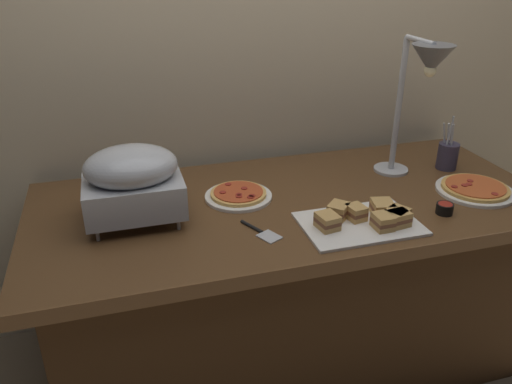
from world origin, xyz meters
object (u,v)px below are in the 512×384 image
(pizza_plate_front, at_px, (238,195))
(utensil_holder, at_px, (448,155))
(sandwich_platter, at_px, (365,219))
(serving_spatula, at_px, (261,232))
(sauce_cup_near, at_px, (445,208))
(chafing_dish, at_px, (132,180))
(heat_lamp, at_px, (424,75))
(pizza_plate_center, at_px, (475,189))

(pizza_plate_front, xyz_separation_m, utensil_holder, (0.91, 0.03, 0.05))
(sandwich_platter, xyz_separation_m, serving_spatula, (-0.35, 0.05, -0.02))
(sauce_cup_near, distance_m, serving_spatula, 0.66)
(sauce_cup_near, xyz_separation_m, serving_spatula, (-0.66, 0.05, -0.02))
(pizza_plate_front, bearing_deg, chafing_dish, -169.58)
(pizza_plate_front, bearing_deg, heat_lamp, -5.68)
(pizza_plate_center, bearing_deg, sandwich_platter, -167.70)
(heat_lamp, relative_size, utensil_holder, 2.44)
(chafing_dish, distance_m, utensil_holder, 1.29)
(heat_lamp, height_order, pizza_plate_center, heat_lamp)
(chafing_dish, bearing_deg, sauce_cup_near, -13.57)
(pizza_plate_center, distance_m, serving_spatula, 0.87)
(heat_lamp, distance_m, sandwich_platter, 0.57)
(sauce_cup_near, relative_size, utensil_holder, 0.26)
(pizza_plate_center, bearing_deg, serving_spatula, -175.66)
(heat_lamp, height_order, sandwich_platter, heat_lamp)
(chafing_dish, height_order, sauce_cup_near, chafing_dish)
(sandwich_platter, bearing_deg, pizza_plate_front, 138.62)
(heat_lamp, bearing_deg, utensil_holder, 22.47)
(pizza_plate_center, distance_m, sauce_cup_near, 0.25)
(pizza_plate_center, bearing_deg, utensil_holder, 81.68)
(serving_spatula, bearing_deg, pizza_plate_center, 4.34)
(sandwich_platter, bearing_deg, heat_lamp, 38.04)
(chafing_dish, distance_m, pizza_plate_front, 0.41)
(heat_lamp, bearing_deg, pizza_plate_front, 174.32)
(pizza_plate_front, bearing_deg, sauce_cup_near, -25.79)
(utensil_holder, bearing_deg, sauce_cup_near, -125.47)
(sandwich_platter, bearing_deg, serving_spatula, 172.38)
(heat_lamp, relative_size, sandwich_platter, 1.41)
(sandwich_platter, relative_size, utensil_holder, 1.73)
(serving_spatula, bearing_deg, heat_lamp, 16.73)
(heat_lamp, xyz_separation_m, sauce_cup_near, (-0.01, -0.25, -0.41))
(sauce_cup_near, bearing_deg, pizza_plate_center, 28.63)
(chafing_dish, relative_size, pizza_plate_center, 1.12)
(chafing_dish, relative_size, utensil_holder, 1.42)
(pizza_plate_center, distance_m, utensil_holder, 0.24)
(heat_lamp, height_order, utensil_holder, heat_lamp)
(utensil_holder, distance_m, serving_spatula, 0.95)
(pizza_plate_front, distance_m, sauce_cup_near, 0.73)
(pizza_plate_center, height_order, utensil_holder, utensil_holder)
(heat_lamp, height_order, serving_spatula, heat_lamp)
(utensil_holder, bearing_deg, serving_spatula, -161.73)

